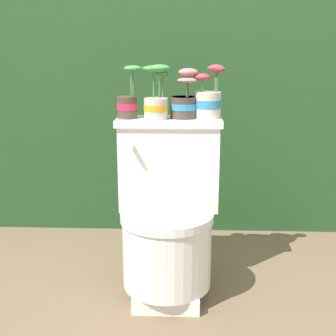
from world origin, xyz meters
TOP-DOWN VIEW (x-y plane):
  - ground_plane at (0.00, 0.00)m, footprint 12.00×12.00m
  - hedge_backdrop at (0.00, 1.13)m, footprint 3.38×0.64m
  - toilet at (0.02, 0.11)m, footprint 0.47×0.51m
  - potted_plant_left at (-0.17, 0.25)m, footprint 0.12×0.09m
  - potted_plant_midleft at (-0.04, 0.23)m, footprint 0.12×0.11m
  - potted_plant_middle at (0.08, 0.26)m, footprint 0.12×0.12m
  - potted_plant_midright at (0.19, 0.27)m, footprint 0.14×0.12m

SIDE VIEW (x-z plane):
  - ground_plane at x=0.00m, z-range 0.00..0.00m
  - toilet at x=0.02m, z-range -0.04..0.72m
  - hedge_backdrop at x=0.00m, z-range 0.00..1.34m
  - potted_plant_middle at x=0.08m, z-range 0.72..0.94m
  - potted_plant_left at x=-0.17m, z-range 0.72..0.95m
  - potted_plant_midright at x=0.19m, z-range 0.72..0.96m
  - potted_plant_midleft at x=-0.04m, z-range 0.73..0.97m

